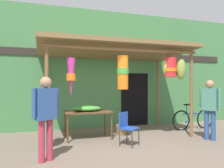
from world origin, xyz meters
name	(u,v)px	position (x,y,z in m)	size (l,w,h in m)	color
ground_plane	(117,142)	(0.00, 0.00, 0.00)	(30.00, 30.00, 0.00)	#756656
shop_facade	(97,69)	(0.01, 2.26, 2.15)	(11.93, 0.29, 4.30)	#47844C
market_stall_canopy	(119,56)	(0.34, 0.73, 2.46)	(4.65, 2.51, 2.79)	brown
display_table	(88,114)	(-0.67, 0.66, 0.71)	(1.33, 0.83, 0.79)	brown
flower_heap_on_table	(88,108)	(-0.67, 0.63, 0.87)	(0.78, 0.55, 0.16)	green
folding_chair	(127,126)	(0.16, -0.34, 0.50)	(0.56, 0.56, 0.84)	#2347A8
wicker_basket_by_table	(121,129)	(0.45, 0.85, 0.15)	(0.37, 0.37, 0.30)	brown
parked_bicycle	(193,119)	(3.14, 0.85, 0.35)	(1.75, 0.44, 0.92)	black
vendor_in_orange	(46,111)	(-1.86, -0.98, 1.02)	(0.53, 0.39, 1.73)	#B23347
customer_foreground	(46,111)	(-1.84, -0.07, 0.91)	(0.23, 0.59, 1.55)	#4C8E7A
passerby_at_right	(210,104)	(2.59, -0.57, 1.00)	(0.39, 0.53, 1.69)	#2D5193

